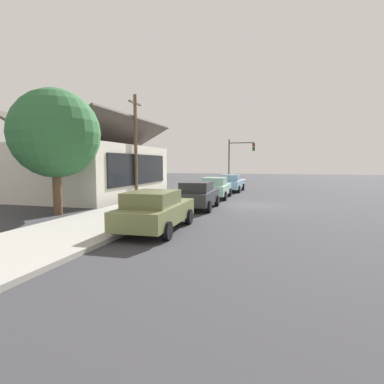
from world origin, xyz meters
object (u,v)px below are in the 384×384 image
object	(u,v)px
shade_tree	(55,134)
car_seafoam	(215,187)
car_olive	(156,210)
fire_hydrant_red	(148,208)
utility_pole_wooden	(136,145)
car_skyblue	(231,183)
traffic_light_main	(239,155)
car_charcoal	(198,195)

from	to	relation	value
shade_tree	car_seafoam	bearing A→B (deg)	-32.39
car_olive	fire_hydrant_red	distance (m)	2.92
fire_hydrant_red	shade_tree	bearing A→B (deg)	94.11
car_seafoam	shade_tree	size ratio (longest dim) A/B	0.76
shade_tree	utility_pole_wooden	size ratio (longest dim) A/B	0.85
car_seafoam	car_skyblue	bearing A→B (deg)	-4.58
car_seafoam	car_skyblue	distance (m)	6.09
traffic_light_main	car_seafoam	bearing A→B (deg)	178.16
car_skyblue	traffic_light_main	xyz separation A→B (m)	(4.36, -0.12, 2.67)
car_seafoam	traffic_light_main	size ratio (longest dim) A/B	0.93
car_olive	traffic_light_main	xyz separation A→B (m)	(22.42, -0.22, 2.67)
shade_tree	traffic_light_main	xyz separation A→B (m)	(20.25, -6.55, -0.63)
car_skyblue	traffic_light_main	distance (m)	5.12
car_skyblue	fire_hydrant_red	bearing A→B (deg)	174.67
traffic_light_main	fire_hydrant_red	distance (m)	20.19
car_skyblue	shade_tree	world-z (taller)	shade_tree
car_seafoam	traffic_light_main	xyz separation A→B (m)	(10.45, -0.34, 2.67)
car_skyblue	traffic_light_main	world-z (taller)	traffic_light_main
car_olive	traffic_light_main	world-z (taller)	traffic_light_main
car_charcoal	utility_pole_wooden	size ratio (longest dim) A/B	0.59
shade_tree	fire_hydrant_red	size ratio (longest dim) A/B	8.97
car_olive	car_skyblue	bearing A→B (deg)	-2.48
car_skyblue	fire_hydrant_red	size ratio (longest dim) A/B	6.67
utility_pole_wooden	fire_hydrant_red	xyz separation A→B (m)	(-6.89, -4.00, -3.43)
car_olive	fire_hydrant_red	xyz separation A→B (m)	(2.52, 1.44, -0.32)
car_skyblue	utility_pole_wooden	distance (m)	10.73
car_charcoal	car_seafoam	world-z (taller)	same
utility_pole_wooden	fire_hydrant_red	world-z (taller)	utility_pole_wooden
car_olive	car_skyblue	xyz separation A→B (m)	(18.06, -0.10, -0.00)
car_seafoam	utility_pole_wooden	size ratio (longest dim) A/B	0.64
traffic_light_main	fire_hydrant_red	bearing A→B (deg)	175.23
car_charcoal	car_seafoam	bearing A→B (deg)	-0.59
car_charcoal	car_skyblue	xyz separation A→B (m)	(11.87, -0.05, 0.00)
shade_tree	traffic_light_main	bearing A→B (deg)	-17.93
shade_tree	fire_hydrant_red	bearing A→B (deg)	-85.89
car_seafoam	utility_pole_wooden	distance (m)	6.68
car_seafoam	shade_tree	world-z (taller)	shade_tree
utility_pole_wooden	car_charcoal	bearing A→B (deg)	-120.38
car_charcoal	fire_hydrant_red	size ratio (longest dim) A/B	6.25
car_skyblue	utility_pole_wooden	bearing A→B (deg)	147.68
car_olive	shade_tree	xyz separation A→B (m)	(2.17, 6.33, 3.31)
car_charcoal	car_olive	bearing A→B (deg)	177.27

